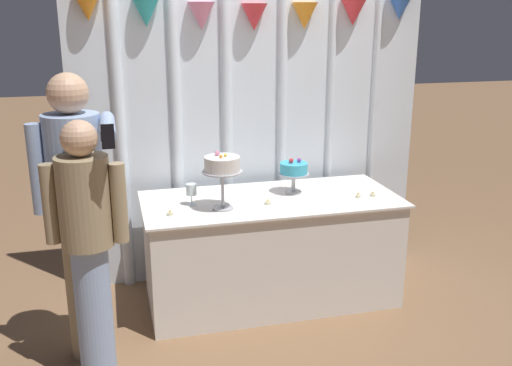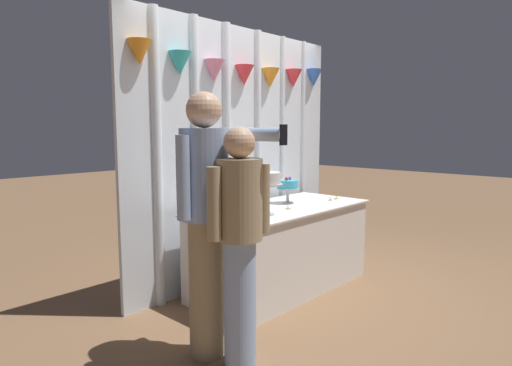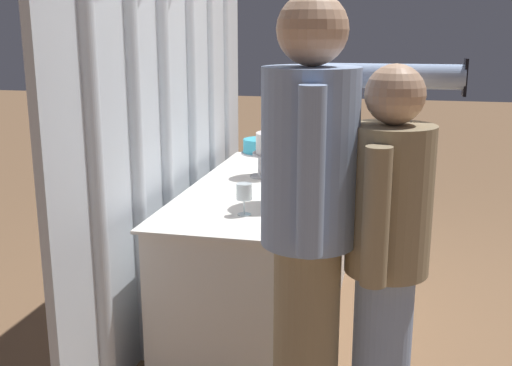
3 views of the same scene
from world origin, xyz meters
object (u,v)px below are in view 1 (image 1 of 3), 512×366
(cake_table, at_px, (271,249))
(wine_glass, at_px, (191,190))
(cake_display_nearright, at_px, (294,170))
(guest_man_pink_jacket, at_px, (88,242))
(tealight_near_right, at_px, (358,196))
(tealight_far_right, at_px, (373,195))
(cake_display_nearleft, at_px, (222,167))
(tealight_near_left, at_px, (268,203))
(guest_girl_blue_dress, at_px, (78,206))
(tealight_far_left, at_px, (170,214))

(cake_table, relative_size, wine_glass, 12.11)
(cake_table, xyz_separation_m, cake_display_nearright, (0.19, 0.08, 0.57))
(cake_table, height_order, guest_man_pink_jacket, guest_man_pink_jacket)
(tealight_near_right, bearing_deg, cake_display_nearright, 151.42)
(wine_glass, distance_m, tealight_far_right, 1.31)
(wine_glass, bearing_deg, cake_display_nearleft, -34.92)
(tealight_near_left, xyz_separation_m, guest_girl_blue_dress, (-1.24, -0.30, 0.18))
(cake_display_nearleft, bearing_deg, tealight_far_left, -173.93)
(tealight_far_left, bearing_deg, cake_display_nearleft, 6.07)
(cake_display_nearleft, relative_size, tealight_far_left, 9.49)
(tealight_far_left, bearing_deg, tealight_near_right, 1.59)
(guest_girl_blue_dress, bearing_deg, guest_man_pink_jacket, -78.51)
(guest_girl_blue_dress, bearing_deg, tealight_far_right, 7.95)
(cake_table, height_order, cake_display_nearright, cake_display_nearright)
(cake_display_nearleft, xyz_separation_m, guest_girl_blue_dress, (-0.91, -0.28, -0.10))
(wine_glass, xyz_separation_m, guest_man_pink_jacket, (-0.67, -0.67, -0.04))
(cake_table, bearing_deg, guest_girl_blue_dress, -162.03)
(cake_display_nearleft, height_order, cake_display_nearright, cake_display_nearleft)
(cake_display_nearleft, height_order, tealight_near_right, cake_display_nearleft)
(cake_display_nearright, height_order, tealight_far_left, cake_display_nearright)
(guest_girl_blue_dress, xyz_separation_m, guest_man_pink_jacket, (0.05, -0.26, -0.13))
(tealight_far_left, relative_size, guest_man_pink_jacket, 0.03)
(cake_table, xyz_separation_m, tealight_far_left, (-0.74, -0.18, 0.40))
(cake_table, relative_size, tealight_near_right, 48.87)
(guest_girl_blue_dress, bearing_deg, cake_table, 17.97)
(tealight_near_right, xyz_separation_m, guest_man_pink_jacket, (-1.85, -0.53, 0.05))
(cake_display_nearright, distance_m, tealight_far_right, 0.60)
(cake_table, height_order, tealight_near_left, tealight_near_left)
(tealight_far_left, bearing_deg, cake_display_nearright, 15.78)
(cake_display_nearright, height_order, wine_glass, cake_display_nearright)
(tealight_far_left, xyz_separation_m, tealight_near_right, (1.35, 0.04, 0.00))
(tealight_near_left, bearing_deg, tealight_far_left, -175.12)
(tealight_near_left, bearing_deg, cake_display_nearright, 39.20)
(wine_glass, height_order, guest_man_pink_jacket, guest_man_pink_jacket)
(cake_display_nearright, xyz_separation_m, wine_glass, (-0.76, -0.09, -0.07))
(tealight_far_right, height_order, guest_man_pink_jacket, guest_man_pink_jacket)
(cake_display_nearright, relative_size, tealight_far_left, 6.30)
(tealight_far_left, xyz_separation_m, tealight_far_right, (1.46, 0.04, -0.00))
(cake_display_nearleft, relative_size, guest_man_pink_jacket, 0.26)
(guest_girl_blue_dress, bearing_deg, tealight_near_left, 13.53)
(cake_table, bearing_deg, cake_display_nearleft, -159.44)
(tealight_near_left, bearing_deg, cake_table, 64.64)
(cake_table, distance_m, tealight_near_left, 0.43)
(cake_display_nearright, relative_size, tealight_far_right, 6.15)
(tealight_far_left, bearing_deg, tealight_far_right, 1.67)
(tealight_far_right, relative_size, guest_man_pink_jacket, 0.03)
(cake_display_nearright, distance_m, tealight_near_right, 0.50)
(tealight_far_left, bearing_deg, guest_girl_blue_dress, -156.66)
(tealight_near_right, height_order, guest_man_pink_jacket, guest_man_pink_jacket)
(cake_display_nearleft, height_order, wine_glass, cake_display_nearleft)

